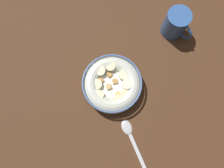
{
  "coord_description": "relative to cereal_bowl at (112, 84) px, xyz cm",
  "views": [
    {
      "loc": [
        9.43,
        -8.7,
        61.48
      ],
      "look_at": [
        0.0,
        0.0,
        3.0
      ],
      "focal_mm": 33.09,
      "sensor_mm": 36.0,
      "label": 1
    }
  ],
  "objects": [
    {
      "name": "cereal_bowl",
      "position": [
        0.0,
        0.0,
        0.0
      ],
      "size": [
        17.29,
        17.29,
        5.03
      ],
      "color": "beige",
      "rests_on": "ground_plane"
    },
    {
      "name": "coffee_mug",
      "position": [
        -0.37,
        26.57,
        1.92
      ],
      "size": [
        9.99,
        7.06,
        9.03
      ],
      "color": "#335999",
      "rests_on": "ground_plane"
    },
    {
      "name": "ground_plane",
      "position": [
        -0.01,
        -0.02,
        -3.59
      ],
      "size": [
        105.14,
        105.14,
        2.0
      ],
      "primitive_type": "cube",
      "color": "#472B19"
    },
    {
      "name": "spoon",
      "position": [
        13.98,
        -5.9,
        -2.25
      ],
      "size": [
        15.37,
        7.05,
        0.8
      ],
      "color": "#B7B7BC",
      "rests_on": "ground_plane"
    }
  ]
}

